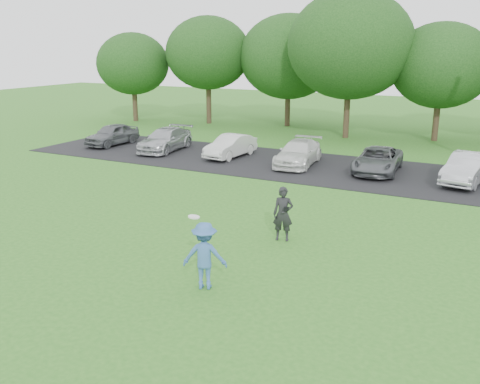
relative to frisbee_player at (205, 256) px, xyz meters
name	(u,v)px	position (x,y,z in m)	size (l,w,h in m)	color
ground	(176,275)	(-0.99, 0.26, -0.82)	(100.00, 100.00, 0.00)	#2C6C1E
parking_lot	(334,169)	(-0.99, 13.26, -0.80)	(32.00, 6.50, 0.03)	black
frisbee_player	(205,256)	(0.00, 0.00, 0.00)	(1.20, 0.95, 1.80)	#3A64A4
camera_bystander	(283,214)	(0.41, 3.78, -0.01)	(0.67, 0.53, 1.61)	black
parked_cars	(360,159)	(0.17, 13.34, -0.20)	(27.83, 4.77, 1.25)	#5C5F63
tree_row	(415,55)	(0.52, 23.02, 4.09)	(42.39, 9.85, 8.64)	#38281C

